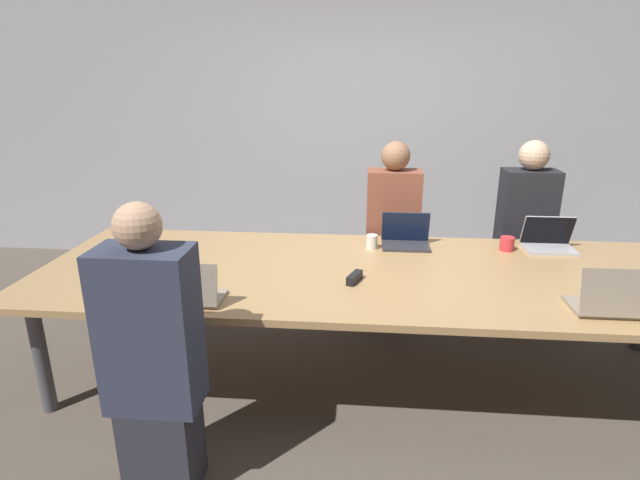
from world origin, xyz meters
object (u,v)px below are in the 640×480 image
at_px(person_far_right, 524,234).
at_px(laptop_near_right, 613,300).
at_px(laptop_near_left, 189,291).
at_px(cup_far_right, 507,244).
at_px(cup_far_center, 372,242).
at_px(laptop_far_right, 548,240).
at_px(laptop_far_center, 406,236).
at_px(stapler, 355,278).
at_px(cup_near_left, 150,288).
at_px(person_far_center, 392,235).
at_px(person_near_left, 153,361).

bearing_deg(person_far_right, laptop_near_right, -90.79).
bearing_deg(person_far_right, laptop_near_left, -143.93).
height_order(cup_far_right, cup_far_center, cup_far_center).
bearing_deg(person_far_right, laptop_far_right, -89.55).
bearing_deg(laptop_far_center, stapler, -116.28).
bearing_deg(cup_near_left, person_far_right, 32.34).
bearing_deg(cup_far_right, person_far_center, 149.10).
bearing_deg(laptop_far_center, person_near_left, -128.68).
distance_m(person_far_right, cup_far_right, 0.62).
xyz_separation_m(cup_far_center, stapler, (-0.10, -0.59, -0.02)).
bearing_deg(person_far_right, person_near_left, -137.07).
distance_m(laptop_near_left, laptop_far_center, 1.56).
xyz_separation_m(person_far_right, stapler, (-1.28, -1.18, 0.07)).
xyz_separation_m(person_near_left, stapler, (0.85, 0.81, 0.09)).
bearing_deg(cup_far_center, person_near_left, -124.41).
bearing_deg(cup_near_left, cup_far_right, 24.39).
relative_size(cup_far_center, stapler, 0.62).
bearing_deg(cup_far_center, stapler, -99.90).
bearing_deg(person_near_left, laptop_near_right, -166.41).
distance_m(laptop_near_right, person_far_center, 1.70).
xyz_separation_m(person_near_left, laptop_far_right, (2.14, 1.49, 0.13)).
xyz_separation_m(person_far_center, stapler, (-0.27, -1.08, 0.08)).
bearing_deg(person_far_center, person_near_left, -120.75).
bearing_deg(laptop_far_center, person_far_center, 99.69).
height_order(laptop_far_right, cup_far_center, laptop_far_right).
height_order(person_far_right, laptop_far_center, person_far_right).
xyz_separation_m(laptop_near_left, person_far_center, (1.10, 1.44, -0.12)).
distance_m(laptop_far_center, person_far_center, 0.42).
relative_size(laptop_near_right, stapler, 2.32).
relative_size(laptop_near_left, laptop_far_center, 0.99).
bearing_deg(person_near_left, stapler, -136.63).
relative_size(person_far_right, cup_far_center, 14.48).
distance_m(laptop_far_right, person_far_center, 1.10).
height_order(laptop_near_right, cup_far_center, laptop_near_right).
distance_m(cup_far_center, stapler, 0.60).
distance_m(laptop_far_right, person_far_right, 0.51).
bearing_deg(laptop_far_center, cup_far_right, -3.75).
bearing_deg(person_far_right, stapler, -137.36).
height_order(cup_near_left, person_far_right, person_far_right).
relative_size(laptop_far_right, person_far_center, 0.23).
height_order(person_far_right, person_far_center, person_far_right).
height_order(laptop_near_left, laptop_far_center, laptop_near_left).
bearing_deg(laptop_near_right, person_far_center, -53.92).
relative_size(person_near_left, person_far_right, 0.98).
bearing_deg(laptop_near_right, stapler, -13.08).
distance_m(cup_far_right, stapler, 1.19).
distance_m(person_near_left, person_far_right, 2.92).
relative_size(person_near_left, cup_far_center, 14.22).
distance_m(cup_near_left, cup_far_center, 1.48).
height_order(laptop_far_right, stapler, laptop_far_right).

